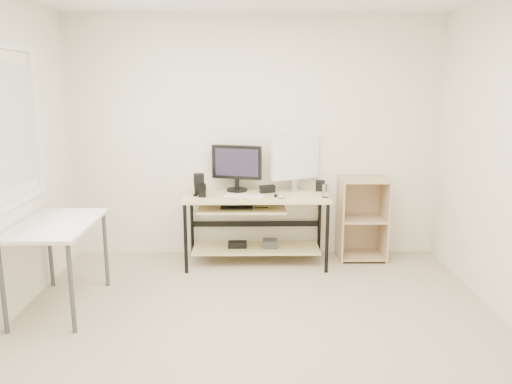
{
  "coord_description": "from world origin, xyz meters",
  "views": [
    {
      "loc": [
        -0.06,
        -3.41,
        1.88
      ],
      "look_at": [
        -0.01,
        1.3,
        0.86
      ],
      "focal_mm": 35.0,
      "sensor_mm": 36.0,
      "label": 1
    }
  ],
  "objects": [
    {
      "name": "audio_controller",
      "position": [
        -0.55,
        1.55,
        0.82
      ],
      "size": [
        0.08,
        0.06,
        0.14
      ],
      "primitive_type": "cube",
      "rotation": [
        0.0,
        0.0,
        -0.22
      ],
      "color": "black",
      "rests_on": "desk"
    },
    {
      "name": "white_imac",
      "position": [
        0.42,
        1.86,
        1.09
      ],
      "size": [
        0.53,
        0.28,
        0.59
      ],
      "rotation": [
        0.0,
        0.0,
        0.43
      ],
      "color": "silver",
      "rests_on": "desk"
    },
    {
      "name": "side_table",
      "position": [
        -1.68,
        0.6,
        0.67
      ],
      "size": [
        0.6,
        1.0,
        0.75
      ],
      "color": "white",
      "rests_on": "ground"
    },
    {
      "name": "center_speaker",
      "position": [
        0.12,
        1.75,
        0.79
      ],
      "size": [
        0.17,
        0.12,
        0.08
      ],
      "primitive_type": "cube",
      "rotation": [
        0.0,
        0.0,
        0.35
      ],
      "color": "black",
      "rests_on": "desk"
    },
    {
      "name": "desk",
      "position": [
        -0.03,
        1.66,
        0.54
      ],
      "size": [
        1.5,
        0.65,
        0.75
      ],
      "color": "beige",
      "rests_on": "ground"
    },
    {
      "name": "room",
      "position": [
        -0.14,
        0.04,
        1.32
      ],
      "size": [
        4.01,
        4.01,
        2.62
      ],
      "color": "#B8A78D",
      "rests_on": "ground"
    },
    {
      "name": "drinking_glass",
      "position": [
        0.7,
        1.51,
        0.82
      ],
      "size": [
        0.07,
        0.07,
        0.13
      ],
      "primitive_type": "cylinder",
      "rotation": [
        0.0,
        0.0,
        -0.08
      ],
      "color": "white",
      "rests_on": "coaster"
    },
    {
      "name": "black_monitor",
      "position": [
        -0.2,
        1.84,
        1.03
      ],
      "size": [
        0.53,
        0.22,
        0.49
      ],
      "rotation": [
        0.0,
        0.0,
        -0.26
      ],
      "color": "black",
      "rests_on": "desk"
    },
    {
      "name": "smartphone",
      "position": [
        0.22,
        1.59,
        0.75
      ],
      "size": [
        0.06,
        0.12,
        0.01
      ],
      "primitive_type": "cube",
      "rotation": [
        0.0,
        0.0,
        -0.0
      ],
      "color": "black",
      "rests_on": "desk"
    },
    {
      "name": "speaker_right",
      "position": [
        0.69,
        1.84,
        0.81
      ],
      "size": [
        0.11,
        0.11,
        0.11
      ],
      "primitive_type": "cube",
      "rotation": [
        0.0,
        0.0,
        -0.22
      ],
      "color": "black",
      "rests_on": "desk"
    },
    {
      "name": "shelf_unit",
      "position": [
        1.15,
        1.82,
        0.45
      ],
      "size": [
        0.5,
        0.4,
        0.9
      ],
      "color": "tan",
      "rests_on": "ground"
    },
    {
      "name": "speaker_left",
      "position": [
        -0.6,
        1.7,
        0.86
      ],
      "size": [
        0.12,
        0.12,
        0.21
      ],
      "rotation": [
        0.0,
        0.0,
        0.14
      ],
      "color": "black",
      "rests_on": "desk"
    },
    {
      "name": "coaster",
      "position": [
        0.7,
        1.51,
        0.75
      ],
      "size": [
        0.09,
        0.09,
        0.01
      ],
      "primitive_type": "cylinder",
      "rotation": [
        0.0,
        0.0,
        -0.08
      ],
      "color": "#966D43",
      "rests_on": "desk"
    },
    {
      "name": "keyboard",
      "position": [
        -0.12,
        1.58,
        0.76
      ],
      "size": [
        0.43,
        0.2,
        0.01
      ],
      "primitive_type": "cube",
      "rotation": [
        0.0,
        0.0,
        -0.21
      ],
      "color": "white",
      "rests_on": "desk"
    },
    {
      "name": "volume_puck",
      "position": [
        -0.63,
        1.59,
        0.76
      ],
      "size": [
        0.07,
        0.07,
        0.02
      ],
      "primitive_type": "cylinder",
      "rotation": [
        0.0,
        0.0,
        0.35
      ],
      "color": "black",
      "rests_on": "desk"
    },
    {
      "name": "mouse",
      "position": [
        0.25,
        1.49,
        0.77
      ],
      "size": [
        0.08,
        0.12,
        0.04
      ],
      "primitive_type": "ellipsoid",
      "rotation": [
        0.0,
        0.0,
        0.05
      ],
      "color": "#B8B8BE",
      "rests_on": "desk"
    }
  ]
}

